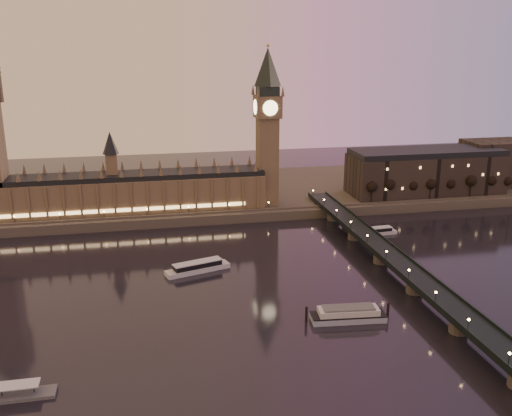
% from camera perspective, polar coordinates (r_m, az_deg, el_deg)
% --- Properties ---
extents(ground, '(700.00, 700.00, 0.00)m').
position_cam_1_polar(ground, '(266.01, -4.61, -8.43)').
color(ground, black).
rests_on(ground, ground).
extents(far_embankment, '(560.00, 130.00, 6.00)m').
position_cam_1_polar(far_embankment, '(423.30, -3.37, 1.45)').
color(far_embankment, '#423D35').
rests_on(far_embankment, ground).
extents(palace_of_westminster, '(180.00, 26.62, 52.00)m').
position_cam_1_polar(palace_of_westminster, '(372.29, -13.17, 1.95)').
color(palace_of_westminster, brown).
rests_on(palace_of_westminster, ground).
extents(big_ben, '(17.68, 17.68, 104.00)m').
position_cam_1_polar(big_ben, '(373.32, 1.16, 9.02)').
color(big_ben, brown).
rests_on(big_ben, ground).
extents(westminster_bridge, '(13.20, 260.00, 15.30)m').
position_cam_1_polar(westminster_bridge, '(288.15, 13.84, -5.69)').
color(westminster_bridge, black).
rests_on(westminster_bridge, ground).
extents(city_block, '(155.00, 45.00, 34.00)m').
position_cam_1_polar(city_block, '(441.78, 19.00, 3.78)').
color(city_block, black).
rests_on(city_block, ground).
extents(bare_tree_0, '(6.83, 6.83, 13.89)m').
position_cam_1_polar(bare_tree_0, '(391.79, 11.36, 1.96)').
color(bare_tree_0, black).
rests_on(bare_tree_0, ground).
extents(bare_tree_1, '(6.83, 6.83, 13.89)m').
position_cam_1_polar(bare_tree_1, '(397.76, 13.35, 2.06)').
color(bare_tree_1, black).
rests_on(bare_tree_1, ground).
extents(bare_tree_2, '(6.83, 6.83, 13.89)m').
position_cam_1_polar(bare_tree_2, '(404.20, 15.28, 2.14)').
color(bare_tree_2, black).
rests_on(bare_tree_2, ground).
extents(bare_tree_3, '(6.83, 6.83, 13.89)m').
position_cam_1_polar(bare_tree_3, '(411.08, 17.14, 2.22)').
color(bare_tree_3, black).
rests_on(bare_tree_3, ground).
extents(bare_tree_4, '(6.83, 6.83, 13.89)m').
position_cam_1_polar(bare_tree_4, '(418.39, 18.94, 2.30)').
color(bare_tree_4, black).
rests_on(bare_tree_4, ground).
extents(bare_tree_5, '(6.83, 6.83, 13.89)m').
position_cam_1_polar(bare_tree_5, '(426.09, 20.68, 2.37)').
color(bare_tree_5, black).
rests_on(bare_tree_5, ground).
extents(bare_tree_6, '(6.83, 6.83, 13.89)m').
position_cam_1_polar(bare_tree_6, '(434.17, 22.36, 2.44)').
color(bare_tree_6, black).
rests_on(bare_tree_6, ground).
extents(bare_tree_7, '(6.83, 6.83, 13.89)m').
position_cam_1_polar(bare_tree_7, '(442.61, 23.97, 2.50)').
color(bare_tree_7, black).
rests_on(bare_tree_7, ground).
extents(cruise_boat_a, '(33.69, 16.53, 5.29)m').
position_cam_1_polar(cruise_boat_a, '(288.93, -5.86, -5.90)').
color(cruise_boat_a, silver).
rests_on(cruise_boat_a, ground).
extents(cruise_boat_b, '(24.29, 7.76, 4.41)m').
position_cam_1_polar(cruise_boat_b, '(349.30, 12.00, -2.29)').
color(cruise_boat_b, silver).
rests_on(cruise_boat_b, ground).
extents(moored_barge, '(35.55, 11.48, 6.54)m').
position_cam_1_polar(moored_barge, '(242.48, 9.21, -10.45)').
color(moored_barge, '#99A8C3').
rests_on(moored_barge, ground).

